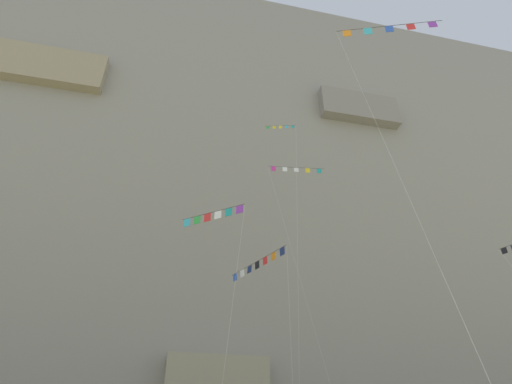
{
  "coord_description": "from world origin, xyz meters",
  "views": [
    {
      "loc": [
        -6.59,
        0.83,
        1.94
      ],
      "look_at": [
        -1.71,
        22.63,
        16.5
      ],
      "focal_mm": 29.64,
      "sensor_mm": 36.0,
      "label": 1
    }
  ],
  "objects_px": {
    "kite_banner_far_right": "(284,159)",
    "kite_banner_upper_left": "(297,178)",
    "kite_banner_high_right": "(213,221)",
    "kite_banner_upper_mid": "(258,268)",
    "kite_banner_mid_left": "(390,36)"
  },
  "relations": [
    {
      "from": "kite_banner_high_right",
      "to": "kite_banner_upper_left",
      "type": "relative_size",
      "value": 0.52
    },
    {
      "from": "kite_banner_far_right",
      "to": "kite_banner_upper_left",
      "type": "relative_size",
      "value": 1.1
    },
    {
      "from": "kite_banner_high_right",
      "to": "kite_banner_mid_left",
      "type": "bearing_deg",
      "value": -43.41
    },
    {
      "from": "kite_banner_high_right",
      "to": "kite_banner_mid_left",
      "type": "xyz_separation_m",
      "value": [
        9.88,
        -9.34,
        10.0
      ]
    },
    {
      "from": "kite_banner_high_right",
      "to": "kite_banner_upper_left",
      "type": "height_order",
      "value": "kite_banner_upper_left"
    },
    {
      "from": "kite_banner_far_right",
      "to": "kite_banner_mid_left",
      "type": "distance_m",
      "value": 19.38
    },
    {
      "from": "kite_banner_high_right",
      "to": "kite_banner_upper_mid",
      "type": "height_order",
      "value": "kite_banner_high_right"
    },
    {
      "from": "kite_banner_high_right",
      "to": "kite_banner_upper_mid",
      "type": "relative_size",
      "value": 1.06
    },
    {
      "from": "kite_banner_upper_left",
      "to": "kite_banner_high_right",
      "type": "bearing_deg",
      "value": -129.08
    },
    {
      "from": "kite_banner_high_right",
      "to": "kite_banner_mid_left",
      "type": "relative_size",
      "value": 0.61
    },
    {
      "from": "kite_banner_high_right",
      "to": "kite_banner_upper_left",
      "type": "xyz_separation_m",
      "value": [
        10.77,
        13.26,
        14.16
      ]
    },
    {
      "from": "kite_banner_far_right",
      "to": "kite_banner_upper_mid",
      "type": "relative_size",
      "value": 2.23
    },
    {
      "from": "kite_banner_high_right",
      "to": "kite_banner_upper_mid",
      "type": "bearing_deg",
      "value": 51.3
    },
    {
      "from": "kite_banner_far_right",
      "to": "kite_banner_high_right",
      "type": "bearing_deg",
      "value": -130.31
    },
    {
      "from": "kite_banner_far_right",
      "to": "kite_banner_upper_left",
      "type": "bearing_deg",
      "value": 54.36
    }
  ]
}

